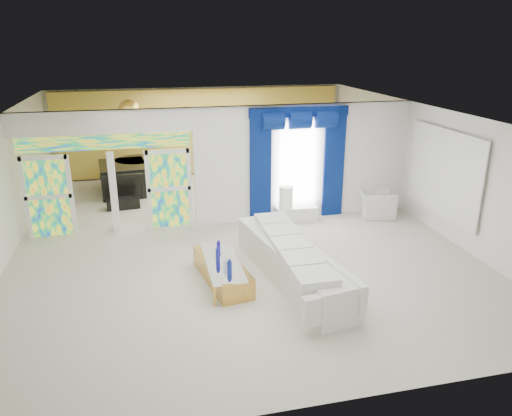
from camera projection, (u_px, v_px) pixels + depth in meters
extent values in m
plane|color=#B7AF9E|center=(233.00, 235.00, 11.93)|extent=(12.00, 12.00, 0.00)
cube|color=white|center=(305.00, 161.00, 12.82)|extent=(5.70, 0.18, 3.00)
cube|color=white|center=(103.00, 122.00, 11.34)|extent=(4.30, 0.18, 0.55)
cube|color=#994C3F|center=(49.00, 197.00, 11.61)|extent=(0.95, 0.04, 2.00)
cube|color=#994C3F|center=(169.00, 189.00, 12.22)|extent=(0.95, 0.04, 2.00)
cube|color=#994C3F|center=(105.00, 142.00, 11.50)|extent=(4.00, 0.05, 0.35)
cube|color=white|center=(297.00, 165.00, 12.69)|extent=(1.00, 0.02, 2.30)
cube|color=#030B47|center=(260.00, 169.00, 12.46)|extent=(0.55, 0.10, 2.80)
cube|color=#030B47|center=(334.00, 165.00, 12.89)|extent=(0.55, 0.10, 2.80)
cube|color=#030B47|center=(299.00, 112.00, 12.20)|extent=(2.60, 0.12, 0.25)
cube|color=white|center=(444.00, 173.00, 11.56)|extent=(0.04, 2.70, 1.90)
cube|color=gold|center=(201.00, 132.00, 16.86)|extent=(9.70, 0.12, 2.90)
cube|color=silver|center=(292.00, 264.00, 9.60)|extent=(1.43, 3.90, 0.73)
cube|color=gold|center=(222.00, 271.00, 9.64)|extent=(0.95, 2.00, 0.43)
cube|color=white|center=(296.00, 214.00, 12.88)|extent=(1.13, 0.43, 0.37)
cylinder|color=white|center=(286.00, 197.00, 12.65)|extent=(0.36, 0.36, 0.58)
imported|color=silver|center=(375.00, 202.00, 13.22)|extent=(1.19, 1.29, 0.70)
cube|color=black|center=(124.00, 178.00, 15.14)|extent=(1.53, 1.91, 0.90)
cube|color=black|center=(123.00, 203.00, 13.77)|extent=(0.93, 0.44, 0.30)
cube|color=tan|center=(50.00, 200.00, 13.37)|extent=(0.52, 0.47, 0.74)
sphere|color=gold|center=(129.00, 110.00, 13.69)|extent=(0.60, 0.60, 0.60)
cylinder|color=white|center=(217.00, 254.00, 9.76)|extent=(0.11, 0.11, 0.12)
cylinder|color=navy|center=(229.00, 267.00, 9.12)|extent=(0.09, 0.09, 0.20)
cylinder|color=#14168D|center=(218.00, 255.00, 9.55)|extent=(0.08, 0.08, 0.25)
cylinder|color=silver|center=(226.00, 265.00, 9.26)|extent=(0.10, 0.10, 0.13)
cylinder|color=navy|center=(219.00, 246.00, 10.04)|extent=(0.08, 0.08, 0.17)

